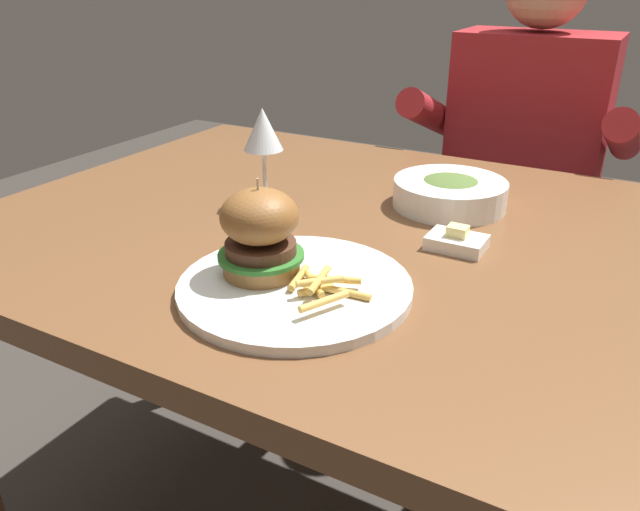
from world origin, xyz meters
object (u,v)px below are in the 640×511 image
object	(u,v)px
soup_bowl	(450,192)
diner_person	(517,202)
main_plate	(295,287)
butter_dish	(457,241)
wine_glass	(263,134)
burger_sandwich	(260,232)

from	to	relation	value
soup_bowl	diner_person	size ratio (longest dim) A/B	0.16
main_plate	butter_dish	world-z (taller)	butter_dish
butter_dish	main_plate	bearing A→B (deg)	-120.83
wine_glass	soup_bowl	size ratio (longest dim) A/B	0.88
diner_person	wine_glass	bearing A→B (deg)	-111.43
wine_glass	butter_dish	world-z (taller)	wine_glass
main_plate	diner_person	xyz separation A→B (m)	(0.08, 0.98, -0.18)
wine_glass	diner_person	world-z (taller)	diner_person
burger_sandwich	wine_glass	size ratio (longest dim) A/B	0.76
wine_glass	diner_person	size ratio (longest dim) A/B	0.14
butter_dish	diner_person	bearing A→B (deg)	94.84
soup_bowl	diner_person	bearing A→B (deg)	89.60
main_plate	wine_glass	bearing A→B (deg)	130.34
burger_sandwich	soup_bowl	bearing A→B (deg)	72.53
diner_person	butter_dish	bearing A→B (deg)	-85.16
soup_bowl	diner_person	world-z (taller)	diner_person
main_plate	soup_bowl	size ratio (longest dim) A/B	1.56
butter_dish	soup_bowl	size ratio (longest dim) A/B	0.43
main_plate	diner_person	world-z (taller)	diner_person
main_plate	diner_person	size ratio (longest dim) A/B	0.26
main_plate	burger_sandwich	size ratio (longest dim) A/B	2.33
burger_sandwich	wine_glass	distance (m)	0.30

